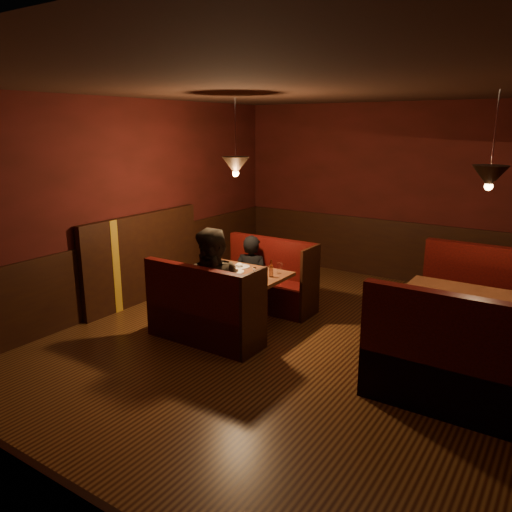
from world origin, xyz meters
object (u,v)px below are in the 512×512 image
Objects in this scene: main_bench_near at (203,318)px; second_table at (473,317)px; main_bench_far at (269,286)px; second_bench_far at (489,314)px; main_table at (238,283)px; diner_a at (251,259)px; diner_b at (215,271)px; second_bench_near at (455,374)px.

main_bench_near is 0.98× the size of second_table.
main_bench_far is 0.98× the size of second_table.
second_table is at bearing -10.49° from main_bench_far.
second_bench_far reaches higher than main_bench_near.
main_table is at bearing 91.20° from main_bench_near.
second_table is (2.81, 0.96, 0.30)m from main_bench_near.
second_bench_far is at bearing 174.86° from diner_a.
second_bench_far is 3.28m from diner_b.
main_bench_far is at bearing 88.80° from main_table.
second_bench_far reaches higher than main_table.
second_bench_far is 3.11m from diner_a.
main_bench_near is (0.00, -1.48, 0.00)m from main_bench_far.
main_bench_near is (0.02, -0.74, -0.23)m from main_table.
main_table is 0.91× the size of main_bench_near.
diner_a reaches higher than second_table.
second_table is 0.90× the size of second_bench_far.
second_bench_near is (0.03, -0.88, -0.24)m from second_table.
diner_a reaches higher than main_bench_far.
second_bench_near is at bearing 1.80° from main_bench_near.
second_table is at bearing 92.20° from second_bench_near.
main_bench_near is 1.44m from diner_a.
second_bench_far and second_bench_near have the same top height.
diner_a is at bearing -151.48° from main_bench_far.
diner_b is at bearing 70.92° from main_bench_near.
main_bench_far is 2.86m from second_bench_far.
main_bench_far reaches higher than second_table.
diner_a is (-3.06, 1.28, 0.33)m from second_bench_near.
diner_b is at bearing -163.92° from second_table.
main_bench_near is at bearing -88.80° from main_table.
diner_b reaches higher than diner_a.
main_table is 0.78m from main_bench_far.
main_bench_near is 0.58m from diner_b.
main_bench_near reaches higher than second_table.
main_bench_far is at bearing 169.51° from second_table.
second_bench_near reaches higher than main_bench_near.
main_bench_far is 0.89× the size of second_bench_near.
main_table is 2.83m from second_table.
second_bench_far is (2.86, 1.10, -0.17)m from main_table.
second_bench_near is at bearing 143.42° from diner_a.
second_bench_far is 1.75m from second_bench_near.
main_bench_far is at bearing 78.08° from diner_b.
main_table is 0.81× the size of second_bench_near.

